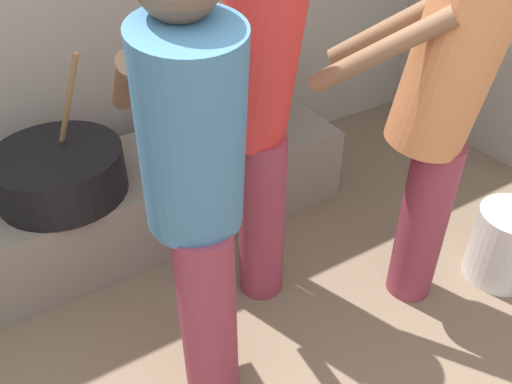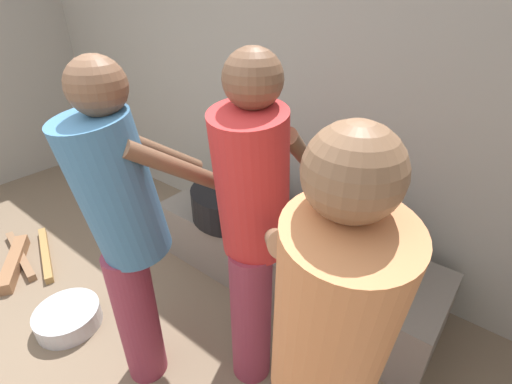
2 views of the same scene
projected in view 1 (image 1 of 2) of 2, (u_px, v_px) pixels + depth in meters
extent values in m
cube|color=slate|center=(156.00, 193.00, 2.76)|extent=(1.96, 0.60, 0.41)
cylinder|color=black|center=(59.00, 173.00, 2.36)|extent=(0.57, 0.57, 0.21)
cylinder|color=#937047|center=(68.00, 105.00, 2.22)|extent=(0.14, 0.24, 0.51)
cylinder|color=black|center=(225.00, 109.00, 2.76)|extent=(0.45, 0.45, 0.28)
cylinder|color=#8C3347|center=(262.00, 219.00, 2.28)|extent=(0.20, 0.20, 0.80)
cylinder|color=red|center=(256.00, 56.00, 1.87)|extent=(0.41, 0.46, 0.68)
cylinder|color=brown|center=(230.00, 12.00, 2.04)|extent=(0.22, 0.48, 0.37)
cylinder|color=brown|center=(179.00, 31.00, 1.87)|extent=(0.22, 0.48, 0.37)
cylinder|color=#8C3347|center=(423.00, 223.00, 2.28)|extent=(0.20, 0.20, 0.78)
cylinder|color=#D17F4C|center=(451.00, 66.00, 1.87)|extent=(0.47, 0.49, 0.66)
cylinder|color=brown|center=(392.00, 27.00, 2.00)|extent=(0.34, 0.42, 0.36)
cylinder|color=brown|center=(379.00, 52.00, 1.80)|extent=(0.34, 0.42, 0.36)
cylinder|color=#8C3347|center=(208.00, 316.00, 1.86)|extent=(0.20, 0.20, 0.79)
cylinder|color=teal|center=(192.00, 135.00, 1.46)|extent=(0.37, 0.44, 0.67)
cylinder|color=brown|center=(214.00, 71.00, 1.64)|extent=(0.17, 0.48, 0.36)
cylinder|color=brown|center=(125.00, 84.00, 1.57)|extent=(0.17, 0.48, 0.36)
cylinder|color=silver|center=(506.00, 245.00, 2.47)|extent=(0.31, 0.31, 0.37)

